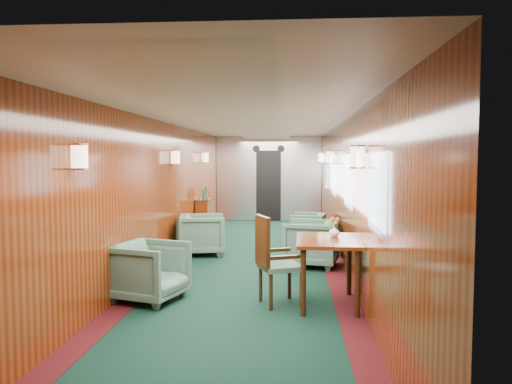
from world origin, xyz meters
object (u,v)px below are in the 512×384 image
armchair_left_near (149,271)px  credenza (205,216)px  armchair_right_near (311,243)px  dining_table (328,250)px  side_chair (273,257)px  armchair_left_far (203,234)px  armchair_right_far (308,228)px

armchair_left_near → credenza: bearing=19.6°
credenza → armchair_right_near: 3.93m
dining_table → side_chair: size_ratio=0.99×
armchair_left_near → armchair_right_near: armchair_right_near is taller
armchair_left_far → dining_table: bearing=-156.0°
side_chair → armchair_right_near: 2.32m
armchair_left_near → armchair_left_far: size_ratio=0.99×
dining_table → armchair_left_far: size_ratio=1.32×
dining_table → armchair_right_far: size_ratio=1.56×
side_chair → armchair_left_near: side_chair is taller
armchair_right_far → armchair_left_near: bearing=-14.7°
credenza → armchair_left_far: 2.34m
armchair_right_far → dining_table: bearing=11.9°
dining_table → armchair_left_near: (-2.22, 0.02, -0.31)m
side_chair → armchair_left_far: 3.42m
credenza → side_chair: bearing=-71.7°
armchair_left_near → armchair_right_near: (2.09, 2.16, 0.01)m
credenza → armchair_left_near: credenza is taller
credenza → armchair_left_near: 5.33m
credenza → armchair_right_near: size_ratio=1.33×
side_chair → armchair_left_near: 1.56m
credenza → armchair_right_near: (2.33, -3.17, -0.05)m
side_chair → credenza: bearing=86.2°
armchair_left_near → side_chair: bearing=-76.1°
armchair_left_near → armchair_left_far: (0.12, 3.02, 0.01)m
armchair_left_far → armchair_right_near: size_ratio=0.98×
side_chair → armchair_left_far: bearing=92.6°
dining_table → armchair_left_near: size_ratio=1.34×
dining_table → side_chair: side_chair is taller
dining_table → side_chair: 0.68m
dining_table → armchair_right_near: dining_table is taller
side_chair → armchair_right_near: bearing=54.3°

